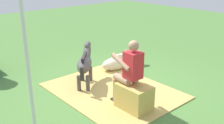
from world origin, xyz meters
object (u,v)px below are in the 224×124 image
pony_standing (85,63)px  person_seated (129,70)px  tent_pole_left (28,70)px  hay_bale (134,97)px  pony_lying (119,62)px

pony_standing → person_seated: bearing=-178.5°
tent_pole_left → person_seated: bearing=-97.1°
tent_pole_left → pony_standing: bearing=-57.9°
hay_bale → pony_lying: 2.21m
hay_bale → person_seated: 0.55m
pony_standing → pony_lying: bearing=-79.9°
person_seated → pony_lying: 2.16m
hay_bale → pony_standing: (1.57, 0.03, 0.29)m
hay_bale → pony_lying: (1.81, -1.28, -0.07)m
pony_standing → tent_pole_left: size_ratio=0.45×
pony_standing → pony_lying: 1.38m
person_seated → pony_standing: (1.40, 0.04, -0.23)m
tent_pole_left → hay_bale: bearing=-102.0°
person_seated → pony_standing: 1.42m
pony_lying → pony_standing: bearing=100.1°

